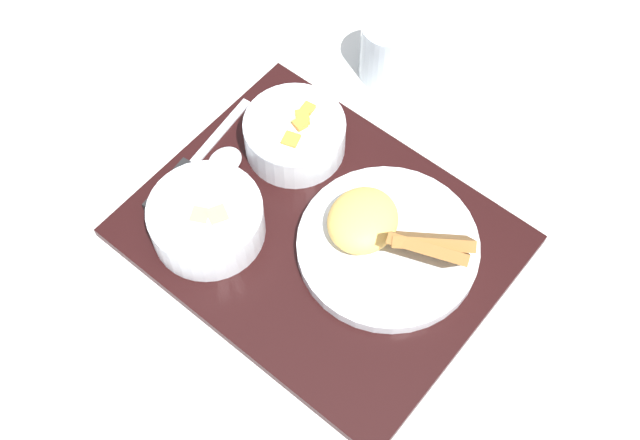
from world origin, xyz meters
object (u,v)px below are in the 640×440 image
Objects in this scene: bowl_salad at (295,133)px; knife at (178,178)px; spoon at (211,174)px; glass_water at (387,52)px; bowl_soup at (207,219)px; plate_main at (389,240)px.

knife is (-0.09, -0.12, -0.02)m from bowl_salad.
spoon is 0.28m from glass_water.
bowl_soup is 0.08m from spoon.
plate_main reaches higher than bowl_salad.
glass_water is (-0.14, 0.23, 0.01)m from plate_main.
bowl_salad is 0.94× the size of bowl_soup.
spoon is 1.63× the size of glass_water.
spoon is at bearing -46.57° from knife.
plate_main is (0.17, -0.06, -0.01)m from bowl_salad.
bowl_soup is 0.33m from glass_water.
plate_main is (0.18, 0.09, -0.01)m from bowl_soup.
plate_main is at bearing -77.69° from knife.
bowl_soup is at bearing -152.87° from plate_main.
bowl_salad is at bearing 83.83° from bowl_soup.
bowl_soup is at bearing -137.10° from spoon.
bowl_soup reaches higher than knife.
knife is 0.31m from glass_water.
glass_water is at bearing 81.58° from bowl_salad.
glass_water reaches higher than spoon.
knife is (-0.07, 0.04, -0.02)m from bowl_soup.
bowl_soup is 0.21m from plate_main.
bowl_salad is at bearing 160.64° from plate_main.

